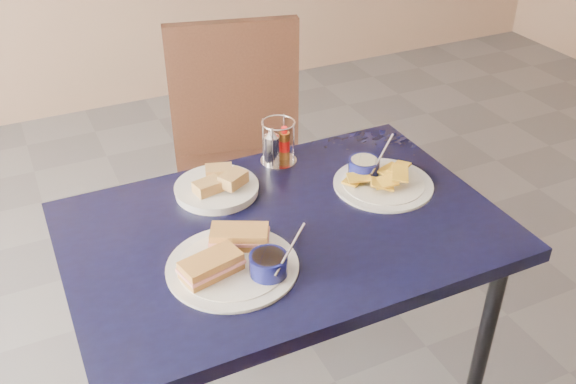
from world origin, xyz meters
name	(u,v)px	position (x,y,z in m)	size (l,w,h in m)	color
ground	(335,382)	(0.00, 0.00, 0.00)	(6.00, 6.00, 0.00)	#59595F
dining_table	(284,247)	(-0.21, -0.04, 0.68)	(1.12, 0.75, 0.75)	black
chair_far	(235,147)	(-0.07, 0.69, 0.58)	(0.57, 0.56, 1.01)	black
sandwich_plate	(236,259)	(-0.38, -0.14, 0.77)	(0.32, 0.32, 0.12)	white
plantain_plate	(377,178)	(0.12, 0.03, 0.77)	(0.28, 0.28, 0.12)	white
bread_basket	(218,187)	(-0.31, 0.18, 0.77)	(0.23, 0.23, 0.07)	white
condiment_caddy	(277,145)	(-0.09, 0.26, 0.81)	(0.11, 0.11, 0.14)	silver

